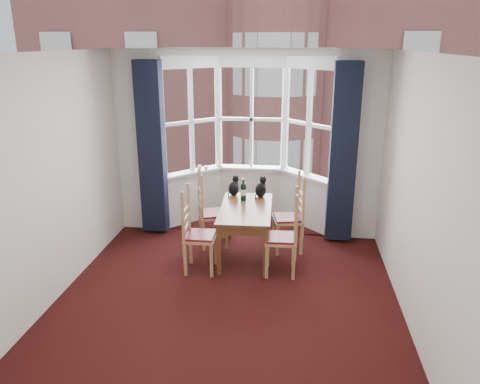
% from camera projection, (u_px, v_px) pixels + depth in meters
% --- Properties ---
extents(floor, '(4.50, 4.50, 0.00)m').
position_uv_depth(floor, '(225.00, 307.00, 5.36)').
color(floor, black).
rests_on(floor, ground).
extents(ceiling, '(4.50, 4.50, 0.00)m').
position_uv_depth(ceiling, '(222.00, 52.00, 4.49)').
color(ceiling, white).
rests_on(ceiling, floor).
extents(wall_left, '(0.00, 4.50, 4.50)m').
position_uv_depth(wall_left, '(44.00, 184.00, 5.15)').
color(wall_left, silver).
rests_on(wall_left, floor).
extents(wall_right, '(0.00, 4.50, 4.50)m').
position_uv_depth(wall_right, '(420.00, 198.00, 4.69)').
color(wall_right, silver).
rests_on(wall_right, floor).
extents(wall_near, '(4.00, 0.00, 4.00)m').
position_uv_depth(wall_near, '(166.00, 306.00, 2.80)').
color(wall_near, silver).
rests_on(wall_near, floor).
extents(wall_back_pier_left, '(0.70, 0.12, 2.80)m').
position_uv_depth(wall_back_pier_left, '(141.00, 143.00, 7.23)').
color(wall_back_pier_left, silver).
rests_on(wall_back_pier_left, floor).
extents(wall_back_pier_right, '(0.70, 0.12, 2.80)m').
position_uv_depth(wall_back_pier_right, '(358.00, 148.00, 6.86)').
color(wall_back_pier_right, silver).
rests_on(wall_back_pier_right, floor).
extents(bay_window, '(2.76, 0.94, 2.80)m').
position_uv_depth(bay_window, '(250.00, 139.00, 7.52)').
color(bay_window, white).
rests_on(bay_window, floor).
extents(curtain_left, '(0.38, 0.22, 2.60)m').
position_uv_depth(curtain_left, '(152.00, 149.00, 7.05)').
color(curtain_left, black).
rests_on(curtain_left, floor).
extents(curtain_right, '(0.38, 0.22, 2.60)m').
position_uv_depth(curtain_right, '(343.00, 154.00, 6.73)').
color(curtain_right, black).
rests_on(curtain_right, floor).
extents(dining_table, '(0.74, 1.32, 0.72)m').
position_uv_depth(dining_table, '(246.00, 214.00, 6.45)').
color(dining_table, brown).
rests_on(dining_table, floor).
extents(chair_left_near, '(0.41, 0.43, 0.92)m').
position_uv_depth(chair_left_near, '(194.00, 237.00, 6.09)').
color(chair_left_near, tan).
rests_on(chair_left_near, floor).
extents(chair_left_far, '(0.51, 0.52, 0.92)m').
position_uv_depth(chair_left_far, '(207.00, 215.00, 6.84)').
color(chair_left_far, tan).
rests_on(chair_left_far, floor).
extents(chair_right_near, '(0.41, 0.43, 0.92)m').
position_uv_depth(chair_right_near, '(288.00, 240.00, 6.00)').
color(chair_right_near, tan).
rests_on(chair_right_near, floor).
extents(chair_right_far, '(0.48, 0.49, 0.92)m').
position_uv_depth(chair_right_far, '(294.00, 219.00, 6.69)').
color(chair_right_far, tan).
rests_on(chair_right_far, floor).
extents(cat_left, '(0.21, 0.25, 0.30)m').
position_uv_depth(cat_left, '(234.00, 187.00, 6.92)').
color(cat_left, black).
rests_on(cat_left, dining_table).
extents(cat_right, '(0.22, 0.26, 0.31)m').
position_uv_depth(cat_right, '(261.00, 189.00, 6.84)').
color(cat_right, black).
rests_on(cat_right, dining_table).
extents(wine_bottle, '(0.08, 0.08, 0.32)m').
position_uv_depth(wine_bottle, '(243.00, 191.00, 6.68)').
color(wine_bottle, black).
rests_on(wine_bottle, dining_table).
extents(candle_tall, '(0.06, 0.06, 0.10)m').
position_uv_depth(candle_tall, '(200.00, 168.00, 7.62)').
color(candle_tall, white).
rests_on(candle_tall, bay_window).
extents(candle_short, '(0.06, 0.06, 0.09)m').
position_uv_depth(candle_short, '(206.00, 169.00, 7.64)').
color(candle_short, white).
rests_on(candle_short, bay_window).
extents(street, '(80.00, 80.00, 0.00)m').
position_uv_depth(street, '(286.00, 156.00, 37.65)').
color(street, '#333335').
rests_on(street, ground).
extents(tenement_building, '(18.40, 7.80, 15.20)m').
position_uv_depth(tenement_building, '(279.00, 76.00, 18.08)').
color(tenement_building, '#99564E').
rests_on(tenement_building, street).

